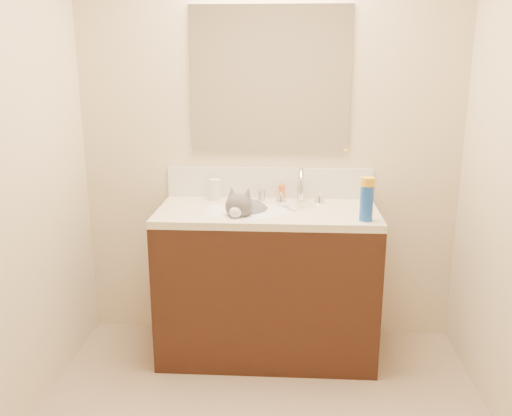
# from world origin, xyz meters

# --- Properties ---
(room_shell) EXTENTS (2.24, 2.54, 2.52)m
(room_shell) POSITION_xyz_m (0.00, 0.00, 1.49)
(room_shell) COLOR beige
(room_shell) RESTS_ON ground
(vanity_cabinet) EXTENTS (1.20, 0.55, 0.82)m
(vanity_cabinet) POSITION_xyz_m (0.00, 0.97, 0.41)
(vanity_cabinet) COLOR black
(vanity_cabinet) RESTS_ON ground
(counter_slab) EXTENTS (1.20, 0.55, 0.04)m
(counter_slab) POSITION_xyz_m (0.00, 0.97, 0.84)
(counter_slab) COLOR beige
(counter_slab) RESTS_ON vanity_cabinet
(basin) EXTENTS (0.45, 0.36, 0.14)m
(basin) POSITION_xyz_m (-0.12, 0.94, 0.79)
(basin) COLOR white
(basin) RESTS_ON vanity_cabinet
(faucet) EXTENTS (0.28, 0.20, 0.21)m
(faucet) POSITION_xyz_m (0.18, 1.11, 0.95)
(faucet) COLOR silver
(faucet) RESTS_ON counter_slab
(cat) EXTENTS (0.33, 0.41, 0.31)m
(cat) POSITION_xyz_m (-0.12, 0.96, 0.83)
(cat) COLOR #4B494B
(cat) RESTS_ON basin
(backsplash) EXTENTS (1.20, 0.02, 0.18)m
(backsplash) POSITION_xyz_m (0.00, 1.24, 0.95)
(backsplash) COLOR silver
(backsplash) RESTS_ON counter_slab
(mirror) EXTENTS (0.90, 0.02, 0.80)m
(mirror) POSITION_xyz_m (0.00, 1.24, 1.54)
(mirror) COLOR white
(mirror) RESTS_ON room_shell
(pill_bottle) EXTENTS (0.08, 0.08, 0.12)m
(pill_bottle) POSITION_xyz_m (-0.31, 1.17, 0.92)
(pill_bottle) COLOR silver
(pill_bottle) RESTS_ON counter_slab
(pill_label) EXTENTS (0.08, 0.08, 0.04)m
(pill_label) POSITION_xyz_m (-0.31, 1.17, 0.91)
(pill_label) COLOR orange
(pill_label) RESTS_ON pill_bottle
(silver_jar) EXTENTS (0.06, 0.06, 0.06)m
(silver_jar) POSITION_xyz_m (-0.05, 1.17, 0.89)
(silver_jar) COLOR #B7B7BC
(silver_jar) RESTS_ON counter_slab
(amber_bottle) EXTENTS (0.04, 0.04, 0.09)m
(amber_bottle) POSITION_xyz_m (0.07, 1.19, 0.90)
(amber_bottle) COLOR #DE5B1A
(amber_bottle) RESTS_ON counter_slab
(toothbrush) EXTENTS (0.10, 0.14, 0.01)m
(toothbrush) POSITION_xyz_m (0.11, 1.00, 0.87)
(toothbrush) COLOR silver
(toothbrush) RESTS_ON counter_slab
(toothbrush_head) EXTENTS (0.03, 0.03, 0.02)m
(toothbrush_head) POSITION_xyz_m (0.11, 1.00, 0.87)
(toothbrush_head) COLOR #6992E0
(toothbrush_head) RESTS_ON counter_slab
(spray_can) EXTENTS (0.08, 0.08, 0.18)m
(spray_can) POSITION_xyz_m (0.50, 0.79, 0.95)
(spray_can) COLOR #194BB2
(spray_can) RESTS_ON counter_slab
(spray_cap) EXTENTS (0.08, 0.08, 0.04)m
(spray_cap) POSITION_xyz_m (0.50, 0.79, 1.06)
(spray_cap) COLOR gold
(spray_cap) RESTS_ON spray_can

